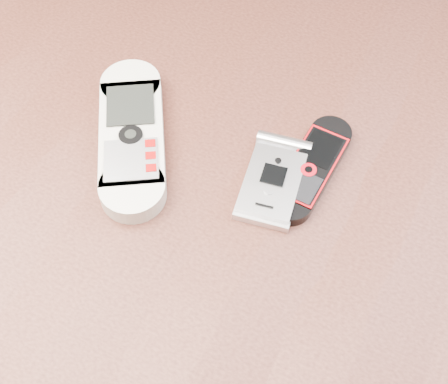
{
  "coord_description": "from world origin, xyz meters",
  "views": [
    {
      "loc": [
        0.14,
        -0.27,
        1.23
      ],
      "look_at": [
        0.01,
        0.0,
        0.76
      ],
      "focal_mm": 50.0,
      "sensor_mm": 36.0,
      "label": 1
    }
  ],
  "objects_px": {
    "table": "(220,250)",
    "nokia_black_red": "(311,168)",
    "motorola_razr": "(273,182)",
    "nokia_white": "(132,135)"
  },
  "relations": [
    {
      "from": "table",
      "to": "nokia_black_red",
      "type": "relative_size",
      "value": 9.34
    },
    {
      "from": "table",
      "to": "motorola_razr",
      "type": "relative_size",
      "value": 12.01
    },
    {
      "from": "table",
      "to": "nokia_white",
      "type": "xyz_separation_m",
      "value": [
        -0.1,
        0.02,
        0.12
      ]
    },
    {
      "from": "nokia_white",
      "to": "motorola_razr",
      "type": "relative_size",
      "value": 1.84
    },
    {
      "from": "nokia_white",
      "to": "motorola_razr",
      "type": "bearing_deg",
      "value": -26.39
    },
    {
      "from": "table",
      "to": "nokia_white",
      "type": "relative_size",
      "value": 6.53
    },
    {
      "from": "nokia_black_red",
      "to": "nokia_white",
      "type": "bearing_deg",
      "value": -162.77
    },
    {
      "from": "nokia_white",
      "to": "nokia_black_red",
      "type": "bearing_deg",
      "value": -16.97
    },
    {
      "from": "nokia_white",
      "to": "nokia_black_red",
      "type": "xyz_separation_m",
      "value": [
        0.17,
        0.04,
        -0.0
      ]
    },
    {
      "from": "nokia_white",
      "to": "motorola_razr",
      "type": "distance_m",
      "value": 0.14
    }
  ]
}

